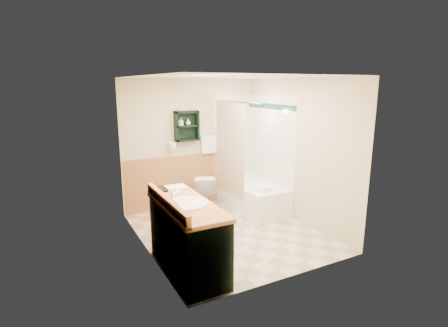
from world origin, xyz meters
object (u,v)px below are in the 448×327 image
(wall_shelf, at_px, (187,126))
(bathtub, at_px, (252,196))
(hair_dryer, at_px, (171,146))
(soap_bottle_a, at_px, (181,124))
(toilet, at_px, (203,192))
(vanity, at_px, (188,238))
(vanity_book, at_px, (157,183))
(soap_bottle_b, at_px, (188,123))

(wall_shelf, height_order, bathtub, wall_shelf)
(hair_dryer, relative_size, soap_bottle_a, 1.82)
(hair_dryer, distance_m, toilet, 1.03)
(vanity, bearing_deg, wall_shelf, 67.68)
(bathtub, height_order, vanity_book, vanity_book)
(vanity_book, relative_size, soap_bottle_b, 2.30)
(soap_bottle_a, bearing_deg, hair_dryer, 170.92)
(bathtub, relative_size, soap_bottle_b, 13.86)
(toilet, relative_size, soap_bottle_a, 5.24)
(soap_bottle_b, bearing_deg, bathtub, -32.81)
(hair_dryer, relative_size, bathtub, 0.16)
(toilet, distance_m, soap_bottle_b, 1.30)
(soap_bottle_a, bearing_deg, vanity_book, -121.84)
(hair_dryer, bearing_deg, soap_bottle_a, -9.08)
(wall_shelf, relative_size, bathtub, 0.37)
(bathtub, xyz_separation_m, toilet, (-0.85, 0.38, 0.09))
(toilet, distance_m, soap_bottle_a, 1.32)
(hair_dryer, bearing_deg, toilet, -32.00)
(vanity, bearing_deg, toilet, 60.66)
(bathtub, distance_m, soap_bottle_b, 1.81)
(wall_shelf, height_order, vanity, wall_shelf)
(wall_shelf, height_order, hair_dryer, wall_shelf)
(hair_dryer, bearing_deg, wall_shelf, -4.76)
(vanity_book, xyz_separation_m, soap_bottle_a, (0.95, 1.53, 0.59))
(wall_shelf, bearing_deg, bathtub, -32.35)
(vanity, distance_m, vanity_book, 0.88)
(hair_dryer, xyz_separation_m, soap_bottle_b, (0.33, -0.03, 0.41))
(bathtub, distance_m, vanity_book, 2.39)
(wall_shelf, relative_size, toilet, 0.79)
(wall_shelf, xyz_separation_m, vanity_book, (-1.06, -1.53, -0.54))
(wall_shelf, bearing_deg, toilet, -57.09)
(toilet, bearing_deg, hair_dryer, -16.23)
(wall_shelf, xyz_separation_m, soap_bottle_b, (0.03, -0.01, 0.06))
(vanity, height_order, soap_bottle_a, soap_bottle_a)
(wall_shelf, xyz_separation_m, hair_dryer, (-0.30, 0.02, -0.35))
(wall_shelf, relative_size, hair_dryer, 2.29)
(vanity, bearing_deg, bathtub, 38.56)
(wall_shelf, relative_size, vanity_book, 2.21)
(vanity, relative_size, bathtub, 0.93)
(hair_dryer, distance_m, soap_bottle_b, 0.52)
(vanity, xyz_separation_m, vanity_book, (-0.17, 0.65, 0.56))
(vanity, bearing_deg, hair_dryer, 74.90)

